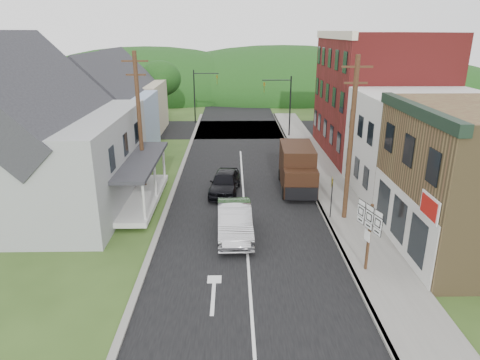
{
  "coord_description": "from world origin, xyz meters",
  "views": [
    {
      "loc": [
        -0.68,
        -18.52,
        10.12
      ],
      "look_at": [
        -0.28,
        4.08,
        2.2
      ],
      "focal_mm": 32.0,
      "sensor_mm": 36.0,
      "label": 1
    }
  ],
  "objects_px": {
    "silver_sedan": "(235,221)",
    "warning_sign": "(332,191)",
    "dark_sedan": "(225,182)",
    "route_sign_cluster": "(369,228)",
    "delivery_van": "(297,168)"
  },
  "relations": [
    {
      "from": "silver_sedan",
      "to": "delivery_van",
      "type": "height_order",
      "value": "delivery_van"
    },
    {
      "from": "silver_sedan",
      "to": "dark_sedan",
      "type": "height_order",
      "value": "silver_sedan"
    },
    {
      "from": "dark_sedan",
      "to": "route_sign_cluster",
      "type": "bearing_deg",
      "value": -51.03
    },
    {
      "from": "silver_sedan",
      "to": "dark_sedan",
      "type": "xyz_separation_m",
      "value": [
        -0.61,
        6.16,
        -0.06
      ]
    },
    {
      "from": "silver_sedan",
      "to": "route_sign_cluster",
      "type": "bearing_deg",
      "value": -34.54
    },
    {
      "from": "route_sign_cluster",
      "to": "warning_sign",
      "type": "distance_m",
      "value": 5.58
    },
    {
      "from": "route_sign_cluster",
      "to": "dark_sedan",
      "type": "bearing_deg",
      "value": 106.44
    },
    {
      "from": "delivery_van",
      "to": "route_sign_cluster",
      "type": "distance_m",
      "value": 10.63
    },
    {
      "from": "silver_sedan",
      "to": "warning_sign",
      "type": "height_order",
      "value": "warning_sign"
    },
    {
      "from": "dark_sedan",
      "to": "warning_sign",
      "type": "xyz_separation_m",
      "value": [
        5.98,
        -4.28,
        0.96
      ]
    },
    {
      "from": "silver_sedan",
      "to": "delivery_van",
      "type": "distance_m",
      "value": 8.05
    },
    {
      "from": "delivery_van",
      "to": "warning_sign",
      "type": "relative_size",
      "value": 2.16
    },
    {
      "from": "silver_sedan",
      "to": "warning_sign",
      "type": "xyz_separation_m",
      "value": [
        5.38,
        1.88,
        0.9
      ]
    },
    {
      "from": "dark_sedan",
      "to": "warning_sign",
      "type": "bearing_deg",
      "value": -29.39
    },
    {
      "from": "route_sign_cluster",
      "to": "warning_sign",
      "type": "bearing_deg",
      "value": 77.25
    }
  ]
}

